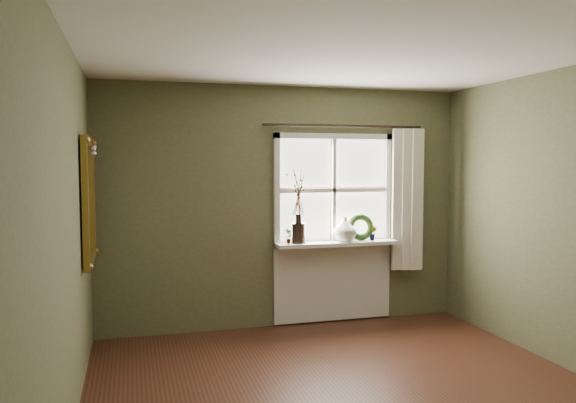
% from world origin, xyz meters
% --- Properties ---
extents(ceiling, '(4.50, 4.50, 0.00)m').
position_xyz_m(ceiling, '(0.00, 0.00, 2.60)').
color(ceiling, silver).
rests_on(ceiling, ground).
extents(wall_back, '(4.00, 0.10, 2.60)m').
position_xyz_m(wall_back, '(0.00, 2.30, 1.30)').
color(wall_back, brown).
rests_on(wall_back, ground).
extents(wall_left, '(0.10, 4.50, 2.60)m').
position_xyz_m(wall_left, '(-2.05, 0.00, 1.30)').
color(wall_left, brown).
rests_on(wall_left, ground).
extents(window_frame, '(1.36, 0.06, 1.24)m').
position_xyz_m(window_frame, '(0.55, 2.23, 1.48)').
color(window_frame, silver).
rests_on(window_frame, wall_back).
extents(window_sill, '(1.36, 0.26, 0.04)m').
position_xyz_m(window_sill, '(0.55, 2.12, 0.90)').
color(window_sill, silver).
rests_on(window_sill, wall_back).
extents(window_apron, '(1.36, 0.04, 0.88)m').
position_xyz_m(window_apron, '(0.55, 2.23, 0.46)').
color(window_apron, silver).
rests_on(window_apron, ground).
extents(dark_jug, '(0.18, 0.18, 0.22)m').
position_xyz_m(dark_jug, '(0.11, 2.12, 1.03)').
color(dark_jug, black).
rests_on(dark_jug, window_sill).
extents(cream_vase, '(0.33, 0.33, 0.27)m').
position_xyz_m(cream_vase, '(0.65, 2.12, 1.05)').
color(cream_vase, beige).
rests_on(cream_vase, window_sill).
extents(wreath, '(0.31, 0.16, 0.31)m').
position_xyz_m(wreath, '(0.85, 2.16, 1.03)').
color(wreath, '#263E1B').
rests_on(wreath, window_sill).
extents(potted_plant_left, '(0.10, 0.08, 0.16)m').
position_xyz_m(potted_plant_left, '(0.00, 2.12, 1.00)').
color(potted_plant_left, '#263E1B').
rests_on(potted_plant_left, window_sill).
extents(potted_plant_right, '(0.11, 0.10, 0.16)m').
position_xyz_m(potted_plant_right, '(0.98, 2.12, 1.00)').
color(potted_plant_right, '#263E1B').
rests_on(potted_plant_right, window_sill).
extents(curtain, '(0.36, 0.12, 1.59)m').
position_xyz_m(curtain, '(1.39, 2.13, 1.37)').
color(curtain, beige).
rests_on(curtain, wall_back).
extents(curtain_rod, '(1.84, 0.03, 0.03)m').
position_xyz_m(curtain_rod, '(0.65, 2.17, 2.18)').
color(curtain_rod, black).
rests_on(curtain_rod, wall_back).
extents(gilt_mirror, '(0.10, 0.93, 1.11)m').
position_xyz_m(gilt_mirror, '(-1.96, 1.59, 1.46)').
color(gilt_mirror, white).
rests_on(gilt_mirror, wall_left).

